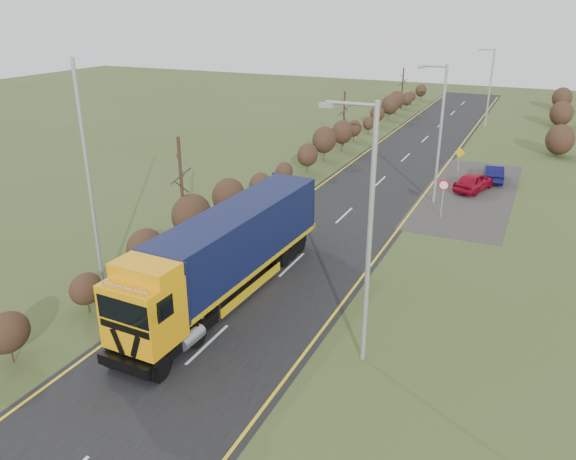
{
  "coord_description": "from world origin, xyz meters",
  "views": [
    {
      "loc": [
        10.72,
        -19.67,
        12.36
      ],
      "look_at": [
        -0.14,
        3.82,
        1.97
      ],
      "focal_mm": 35.0,
      "sensor_mm": 36.0,
      "label": 1
    }
  ],
  "objects_px": {
    "car_blue_sedan": "(494,173)",
    "speed_sign": "(443,191)",
    "streetlight_near": "(366,227)",
    "car_red_hatchback": "(474,182)",
    "lorry": "(227,250)"
  },
  "relations": [
    {
      "from": "car_blue_sedan",
      "to": "streetlight_near",
      "type": "height_order",
      "value": "streetlight_near"
    },
    {
      "from": "lorry",
      "to": "car_red_hatchback",
      "type": "relative_size",
      "value": 3.58
    },
    {
      "from": "car_red_hatchback",
      "to": "streetlight_near",
      "type": "relative_size",
      "value": 0.42
    },
    {
      "from": "lorry",
      "to": "car_blue_sedan",
      "type": "bearing_deg",
      "value": 71.67
    },
    {
      "from": "lorry",
      "to": "car_red_hatchback",
      "type": "bearing_deg",
      "value": 71.29
    },
    {
      "from": "lorry",
      "to": "speed_sign",
      "type": "xyz_separation_m",
      "value": [
        6.9,
        14.32,
        -0.5
      ]
    },
    {
      "from": "car_blue_sedan",
      "to": "speed_sign",
      "type": "relative_size",
      "value": 1.5
    },
    {
      "from": "streetlight_near",
      "to": "speed_sign",
      "type": "bearing_deg",
      "value": 90.25
    },
    {
      "from": "speed_sign",
      "to": "car_blue_sedan",
      "type": "bearing_deg",
      "value": 77.92
    },
    {
      "from": "streetlight_near",
      "to": "speed_sign",
      "type": "height_order",
      "value": "streetlight_near"
    },
    {
      "from": "lorry",
      "to": "streetlight_near",
      "type": "xyz_separation_m",
      "value": [
        6.98,
        -2.18,
        3.05
      ]
    },
    {
      "from": "car_blue_sedan",
      "to": "streetlight_near",
      "type": "relative_size",
      "value": 0.39
    },
    {
      "from": "car_red_hatchback",
      "to": "streetlight_near",
      "type": "distance_m",
      "value": 23.55
    },
    {
      "from": "car_red_hatchback",
      "to": "car_blue_sedan",
      "type": "bearing_deg",
      "value": -90.62
    },
    {
      "from": "car_blue_sedan",
      "to": "speed_sign",
      "type": "distance_m",
      "value": 10.02
    }
  ]
}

